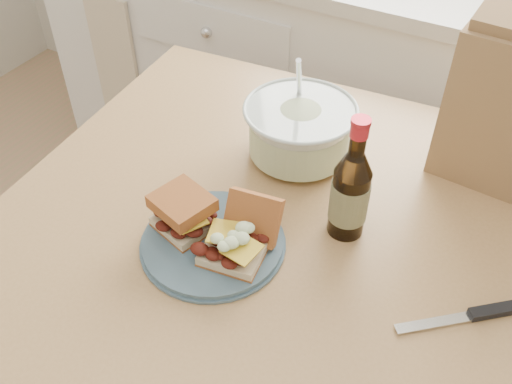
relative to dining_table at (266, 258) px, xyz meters
The scene contains 8 objects.
cabinet_run 0.99m from the dining_table, 93.53° to the left, with size 2.50×0.64×0.94m.
dining_table is the anchor object (origin of this frame).
plate 0.17m from the dining_table, 113.00° to the right, with size 0.25×0.25×0.02m, color #486475.
sandwich_left 0.23m from the dining_table, 134.50° to the right, with size 0.12×0.11×0.07m.
sandwich_right 0.19m from the dining_table, 86.98° to the right, with size 0.11×0.15×0.09m.
coleslaw_bowl 0.26m from the dining_table, 98.22° to the left, with size 0.23×0.23×0.23m.
beer_bottle 0.26m from the dining_table, 15.59° to the left, with size 0.07×0.07×0.24m.
knife 0.42m from the dining_table, ahead, with size 0.17×0.15×0.01m.
Camera 1 is at (0.41, 0.07, 1.57)m, focal length 40.00 mm.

